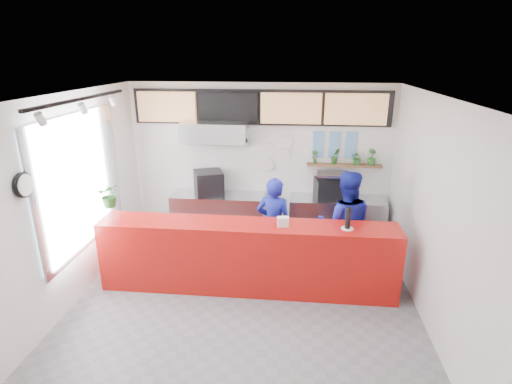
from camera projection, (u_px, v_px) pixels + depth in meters
The scene contains 46 objects.
floor at pixel (245, 303), 5.92m from camera, with size 5.00×5.00×0.00m, color slate.
ceiling at pixel (242, 96), 4.93m from camera, with size 5.00×5.00×0.00m, color silver.
wall_back at pixel (260, 162), 7.77m from camera, with size 5.00×5.00×0.00m, color white.
wall_left at pixel (69, 202), 5.66m from camera, with size 5.00×5.00×0.00m, color white.
wall_right at pixel (434, 216), 5.18m from camera, with size 5.00×5.00×0.00m, color white.
service_counter at pixel (248, 257), 6.11m from camera, with size 4.50×0.60×1.10m, color #A30F0B.
cream_band at pixel (260, 104), 7.40m from camera, with size 5.00×0.02×0.80m, color beige.
prep_bench at pixel (219, 216), 7.91m from camera, with size 1.80×0.60×0.90m, color #B2B5BA.
panini_oven at pixel (209, 183), 7.70m from camera, with size 0.51×0.51×0.46m, color black.
extraction_hood at pixel (215, 131), 7.31m from camera, with size 1.20×0.70×0.35m, color #B2B5BA.
hood_lip at pixel (216, 142), 7.37m from camera, with size 1.20×0.70×0.08m, color #B2B5BA.
right_bench at pixel (336, 220), 7.69m from camera, with size 1.80×0.60×0.90m, color #B2B5BA.
espresso_machine at pixel (332, 189), 7.49m from camera, with size 0.60×0.43×0.39m, color black.
espresso_tray at pixel (332, 174), 7.40m from camera, with size 0.57×0.39×0.05m, color #A7A9AE.
herb_shelf at pixel (344, 165), 7.53m from camera, with size 1.40×0.18×0.04m, color brown.
menu_board_far_left at pixel (167, 107), 7.48m from camera, with size 1.10×0.10×0.55m, color tan.
menu_board_mid_left at pixel (228, 108), 7.37m from camera, with size 1.10×0.10×0.55m, color black.
menu_board_mid_right at pixel (291, 108), 7.26m from camera, with size 1.10×0.10×0.55m, color tan.
menu_board_far_right at pixel (356, 109), 7.15m from camera, with size 1.10×0.10×0.55m, color tan.
soffit at pixel (260, 107), 7.39m from camera, with size 4.80×0.04×0.65m, color black.
window_pane at pixel (80, 182), 5.88m from camera, with size 0.04×2.20×1.90m, color silver.
window_frame at pixel (81, 182), 5.87m from camera, with size 0.03×2.30×2.00m, color #B2B5BA.
wall_clock_rim at pixel (23, 185), 4.63m from camera, with size 0.30×0.30×0.05m, color black.
wall_clock_face at pixel (26, 185), 4.63m from camera, with size 0.26×0.26×0.02m, color white.
track_rail at pixel (81, 99), 5.15m from camera, with size 0.05×2.40×0.04m, color black.
dec_plate_a at pixel (268, 150), 7.65m from camera, with size 0.24×0.24×0.03m, color silver.
dec_plate_b at pixel (283, 155), 7.65m from camera, with size 0.24×0.24×0.03m, color silver.
dec_plate_c at pixel (268, 165), 7.75m from camera, with size 0.24×0.24×0.03m, color silver.
dec_plate_d at pixel (286, 142), 7.56m from camera, with size 0.24×0.24×0.03m, color silver.
photo_frame_a at pixel (319, 138), 7.48m from camera, with size 0.20×0.02×0.25m, color #598CBF.
photo_frame_b at pixel (335, 138), 7.46m from camera, with size 0.20×0.02×0.25m, color #598CBF.
photo_frame_c at pixel (351, 138), 7.43m from camera, with size 0.20×0.02×0.25m, color #598CBF.
photo_frame_d at pixel (318, 151), 7.57m from camera, with size 0.20×0.02×0.25m, color #598CBF.
photo_frame_e at pixel (334, 151), 7.54m from camera, with size 0.20×0.02×0.25m, color #598CBF.
photo_frame_f at pixel (350, 151), 7.51m from camera, with size 0.20×0.02×0.25m, color #598CBF.
staff_center at pixel (274, 225), 6.59m from camera, with size 0.60×0.39×1.63m, color navy.
staff_right at pixel (344, 225), 6.38m from camera, with size 0.88×0.68×1.80m, color navy.
herb_a at pixel (315, 157), 7.53m from camera, with size 0.14×0.09×0.26m, color #295F21.
herb_b at pixel (335, 156), 7.48m from camera, with size 0.17×0.14×0.31m, color #295F21.
herb_c at pixel (358, 158), 7.45m from camera, with size 0.24×0.21×0.27m, color #295F21.
herb_d at pixel (372, 157), 7.42m from camera, with size 0.17×0.15×0.30m, color #295F21.
glass_vase at pixel (112, 213), 6.02m from camera, with size 0.20×0.20×0.25m, color silver.
basil_vase at pixel (110, 195), 5.92m from camera, with size 0.33×0.29×0.37m, color #295F21.
napkin_holder at pixel (283, 222), 5.82m from camera, with size 0.16×0.10×0.14m, color silver.
white_plate at pixel (347, 229), 5.75m from camera, with size 0.17×0.17×0.01m, color silver.
pepper_mill at pixel (348, 218), 5.70m from camera, with size 0.08×0.08×0.32m, color black.
Camera 1 is at (0.68, -5.00, 3.49)m, focal length 28.00 mm.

